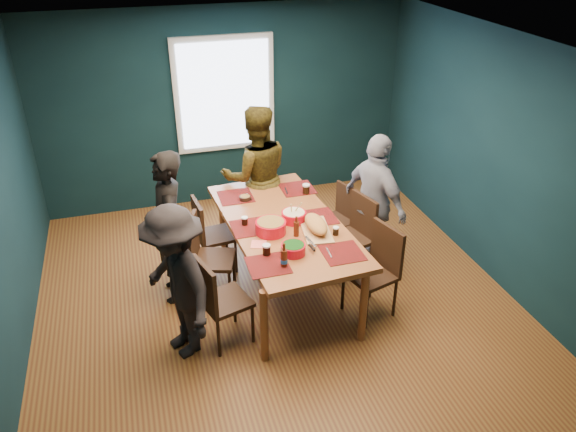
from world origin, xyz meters
The scene contains 26 objects.
room centered at (0.00, 0.27, 1.37)m, with size 5.01×5.01×2.71m.
dining_table centered at (0.15, 0.10, 0.77)m, with size 1.28×2.31×0.85m.
chair_left_far centered at (-0.59, 0.71, 0.53)m, with size 0.46×0.46×0.91m.
chair_left_mid centered at (-0.70, 0.21, 0.56)m, with size 0.55×0.55×0.97m.
chair_left_near centered at (-0.71, -0.57, 0.56)m, with size 0.54×0.54×0.95m.
chair_right_far centered at (1.04, 0.73, 0.49)m, with size 0.48×0.48×0.83m.
chair_right_mid centered at (1.01, 0.20, 0.56)m, with size 0.53×0.53×0.96m.
chair_right_near centered at (0.96, -0.53, 0.57)m, with size 0.55×0.55×0.98m.
person_far_left centered at (-1.03, 0.35, 0.84)m, with size 0.61×0.40×1.68m, color black.
person_back centered at (0.12, 1.22, 0.89)m, with size 0.86×0.67×1.77m, color black.
person_right centered at (1.27, 0.28, 0.82)m, with size 0.96×0.40×1.63m, color white.
person_near_left centered at (-1.06, -0.56, 0.77)m, with size 1.00×0.58×1.55m, color black.
bowl_salad centered at (-0.04, -0.06, 0.92)m, with size 0.31×0.31×0.13m.
bowl_dumpling centered at (0.25, 0.11, 0.91)m, with size 0.26×0.26×0.24m.
bowl_herbs centered at (0.06, -0.50, 0.90)m, with size 0.24×0.24×0.10m.
cutting_board centered at (0.41, -0.17, 0.92)m, with size 0.35×0.69×0.15m.
small_bowl centered at (-0.14, 0.71, 0.88)m, with size 0.13×0.13×0.05m.
beer_bottle_a centered at (-0.08, -0.68, 0.94)m, with size 0.07×0.07×0.25m.
beer_bottle_b centered at (0.19, -0.19, 0.93)m, with size 0.06×0.06×0.22m.
cola_glass_a centered at (-0.19, -0.45, 0.91)m, with size 0.08×0.08×0.11m.
cola_glass_b centered at (0.58, -0.29, 0.90)m, with size 0.06×0.06×0.09m.
cola_glass_c centered at (0.57, 0.67, 0.91)m, with size 0.08×0.08×0.12m.
cola_glass_d centered at (-0.26, 0.17, 0.90)m, with size 0.07×0.07×0.09m.
napkin_a centered at (0.54, 0.16, 0.85)m, with size 0.14×0.14×0.00m, color #FD716A.
napkin_b centered at (-0.22, -0.25, 0.85)m, with size 0.15×0.15×0.00m, color #FD716A.
napkin_c centered at (0.51, -0.59, 0.85)m, with size 0.14×0.14×0.00m, color #FD716A.
Camera 1 is at (-1.27, -4.82, 3.78)m, focal length 35.00 mm.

